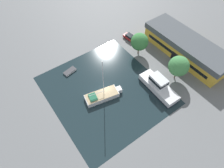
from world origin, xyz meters
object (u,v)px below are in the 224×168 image
object	(u,v)px
quay_tree_near_building	(140,42)
small_dinghy	(70,71)
quay_tree_by_water	(179,66)
sailboat_moored	(102,95)
parked_car	(130,37)
warehouse_building	(186,47)
motor_cruiser	(158,86)

from	to	relation	value
quay_tree_near_building	small_dinghy	world-z (taller)	quay_tree_near_building
quay_tree_by_water	sailboat_moored	world-z (taller)	sailboat_moored
small_dinghy	parked_car	bearing A→B (deg)	-99.19
quay_tree_near_building	parked_car	size ratio (longest dim) A/B	1.39
warehouse_building	quay_tree_by_water	distance (m)	10.21
motor_cruiser	quay_tree_by_water	bearing A→B (deg)	2.65
quay_tree_near_building	parked_car	xyz separation A→B (m)	(-6.24, 1.92, -3.38)
warehouse_building	parked_car	xyz separation A→B (m)	(-14.40, -8.52, -1.90)
warehouse_building	motor_cruiser	size ratio (longest dim) A/B	2.28
parked_car	sailboat_moored	size ratio (longest dim) A/B	0.39
quay_tree_near_building	quay_tree_by_water	xyz separation A→B (m)	(12.92, 1.59, 0.31)
sailboat_moored	motor_cruiser	xyz separation A→B (m)	(6.15, 12.69, 0.72)
motor_cruiser	sailboat_moored	bearing A→B (deg)	155.81
small_dinghy	warehouse_building	bearing A→B (deg)	-125.78
warehouse_building	motor_cruiser	distance (m)	15.90
motor_cruiser	warehouse_building	bearing A→B (deg)	19.55
parked_car	motor_cruiser	xyz separation A→B (m)	(19.26, -6.56, 0.60)
quay_tree_near_building	parked_car	distance (m)	7.35
sailboat_moored	small_dinghy	distance (m)	12.30
sailboat_moored	motor_cruiser	size ratio (longest dim) A/B	1.09
parked_car	small_dinghy	distance (m)	21.78
warehouse_building	quay_tree_near_building	world-z (taller)	quay_tree_near_building
warehouse_building	quay_tree_by_water	size ratio (longest dim) A/B	3.63
warehouse_building	quay_tree_near_building	size ratio (longest dim) A/B	3.86
warehouse_building	small_dinghy	bearing A→B (deg)	-114.38
quay_tree_by_water	warehouse_building	bearing A→B (deg)	118.24
quay_tree_near_building	quay_tree_by_water	world-z (taller)	quay_tree_by_water
motor_cruiser	small_dinghy	xyz separation A→B (m)	(-18.19, -15.19, -1.18)
sailboat_moored	small_dinghy	world-z (taller)	sailboat_moored
warehouse_building	quay_tree_by_water	bearing A→B (deg)	-62.38
quay_tree_near_building	sailboat_moored	distance (m)	18.96
quay_tree_near_building	sailboat_moored	bearing A→B (deg)	-68.37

